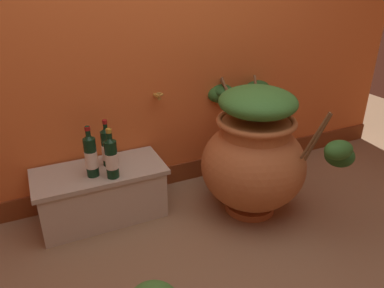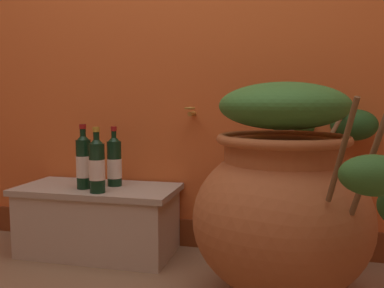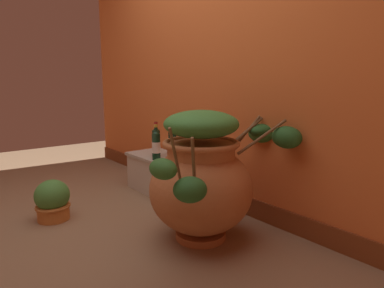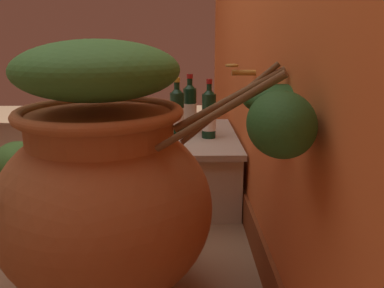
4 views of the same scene
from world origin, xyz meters
TOP-DOWN VIEW (x-y plane):
  - ground_plane at (0.00, 0.00)m, footprint 7.00×7.00m
  - terracotta_urn at (0.54, 0.56)m, footprint 0.78×1.17m
  - stone_ledge at (-0.41, 0.89)m, footprint 0.83×0.40m
  - wine_bottle_left at (-0.35, 0.76)m, footprint 0.08×0.08m
  - wine_bottle_middle at (-0.45, 0.83)m, footprint 0.08×0.08m
  - wine_bottle_right at (-0.33, 0.93)m, footprint 0.08×0.08m
  - potted_shrub at (-0.41, -0.14)m, footprint 0.26×0.26m

SIDE VIEW (x-z plane):
  - ground_plane at x=0.00m, z-range 0.00..0.00m
  - potted_shrub at x=-0.41m, z-range -0.01..0.31m
  - stone_ledge at x=-0.41m, z-range 0.01..0.37m
  - terracotta_urn at x=0.54m, z-range -0.01..0.86m
  - wine_bottle_right at x=-0.33m, z-range 0.33..0.64m
  - wine_bottle_left at x=-0.35m, z-range 0.33..0.65m
  - wine_bottle_middle at x=-0.45m, z-range 0.33..0.66m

